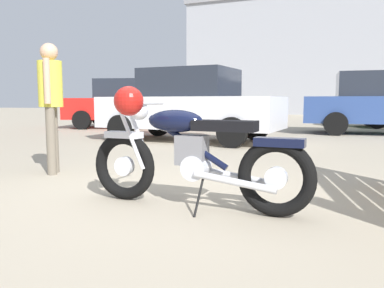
% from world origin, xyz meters
% --- Properties ---
extents(ground_plane, '(80.00, 80.00, 0.00)m').
position_xyz_m(ground_plane, '(0.00, 0.00, 0.00)').
color(ground_plane, tan).
extents(vintage_motorcycle, '(2.08, 0.73, 1.07)m').
position_xyz_m(vintage_motorcycle, '(0.31, -0.37, 0.49)').
color(vintage_motorcycle, black).
rests_on(vintage_motorcycle, ground_plane).
extents(bystander, '(0.30, 0.42, 1.66)m').
position_xyz_m(bystander, '(-1.86, 0.63, 1.02)').
color(bystander, '#706656').
rests_on(bystander, ground_plane).
extents(blue_hatchback_right, '(4.45, 2.51, 1.67)m').
position_xyz_m(blue_hatchback_right, '(-4.85, 8.65, 0.84)').
color(blue_hatchback_right, black).
rests_on(blue_hatchback_right, ground_plane).
extents(pale_sedan_back, '(4.39, 2.34, 1.67)m').
position_xyz_m(pale_sedan_back, '(-1.46, 5.10, 0.84)').
color(pale_sedan_back, black).
rests_on(pale_sedan_back, ground_plane).
extents(industrial_building, '(18.53, 9.80, 18.19)m').
position_xyz_m(industrial_building, '(1.03, 27.93, 4.37)').
color(industrial_building, '#9EA0A8').
rests_on(industrial_building, ground_plane).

